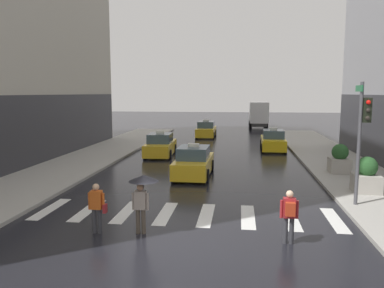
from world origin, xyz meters
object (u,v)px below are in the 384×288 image
at_px(pedestrian_with_handbag, 97,205).
at_px(pedestrian_with_umbrella, 143,188).
at_px(taxi_third, 273,141).
at_px(box_truck, 258,114).
at_px(traffic_light_pole, 363,126).
at_px(taxi_lead, 194,163).
at_px(pedestrian_with_backpack, 289,213).
at_px(taxi_second, 160,146).
at_px(planter_near_corner, 367,176).
at_px(taxi_fourth, 206,130).
at_px(planter_mid_block, 340,160).

bearing_deg(pedestrian_with_handbag, pedestrian_with_umbrella, 5.77).
relative_size(taxi_third, box_truck, 0.61).
bearing_deg(traffic_light_pole, pedestrian_with_handbag, -157.05).
height_order(taxi_lead, pedestrian_with_umbrella, pedestrian_with_umbrella).
relative_size(taxi_third, pedestrian_with_handbag, 2.77).
relative_size(pedestrian_with_umbrella, pedestrian_with_backpack, 1.18).
relative_size(taxi_second, box_truck, 0.61).
distance_m(pedestrian_with_backpack, pedestrian_with_handbag, 6.05).
height_order(traffic_light_pole, planter_near_corner, traffic_light_pole).
xyz_separation_m(taxi_second, pedestrian_with_umbrella, (2.62, -15.34, 0.79)).
bearing_deg(planter_near_corner, pedestrian_with_umbrella, -146.31).
xyz_separation_m(taxi_fourth, pedestrian_with_handbag, (-1.12, -27.59, 0.21)).
distance_m(taxi_lead, box_truck, 29.80).
bearing_deg(taxi_third, planter_mid_block, -72.65).
distance_m(taxi_fourth, box_truck, 12.34).
bearing_deg(taxi_lead, pedestrian_with_handbag, -102.82).
height_order(traffic_light_pole, taxi_lead, traffic_light_pole).
xyz_separation_m(box_truck, planter_mid_block, (3.13, -28.29, -0.98)).
height_order(planter_near_corner, planter_mid_block, same).
bearing_deg(pedestrian_with_handbag, traffic_light_pole, 22.95).
height_order(taxi_second, planter_near_corner, taxi_second).
xyz_separation_m(taxi_lead, taxi_third, (5.12, 10.23, 0.00)).
bearing_deg(pedestrian_with_handbag, taxi_fourth, 87.67).
bearing_deg(planter_near_corner, taxi_second, 139.69).
distance_m(taxi_lead, taxi_fourth, 18.56).
bearing_deg(taxi_third, box_truck, 90.84).
bearing_deg(taxi_second, planter_near_corner, -40.31).
distance_m(box_truck, planter_mid_block, 28.48).
relative_size(box_truck, planter_mid_block, 4.72).
xyz_separation_m(taxi_lead, pedestrian_with_umbrella, (-0.58, -8.90, 0.79)).
distance_m(taxi_third, planter_mid_block, 9.57).
bearing_deg(taxi_lead, planter_mid_block, 7.81).
bearing_deg(planter_near_corner, taxi_lead, 158.83).
bearing_deg(planter_mid_block, box_truck, 96.32).
relative_size(taxi_lead, taxi_third, 1.00).
bearing_deg(taxi_lead, taxi_fourth, 92.90).
distance_m(taxi_fourth, pedestrian_with_backpack, 28.18).
bearing_deg(planter_near_corner, pedestrian_with_handbag, -149.71).
xyz_separation_m(taxi_lead, taxi_second, (-3.20, 6.44, 0.00)).
distance_m(pedestrian_with_umbrella, pedestrian_with_handbag, 1.60).
xyz_separation_m(taxi_lead, planter_mid_block, (7.98, 1.09, 0.15)).
bearing_deg(pedestrian_with_umbrella, pedestrian_with_backpack, -3.73).
xyz_separation_m(taxi_second, taxi_third, (8.32, 3.79, 0.00)).
relative_size(taxi_second, pedestrian_with_umbrella, 2.37).
bearing_deg(pedestrian_with_umbrella, taxi_second, 99.69).
distance_m(pedestrian_with_handbag, planter_near_corner, 11.74).
distance_m(traffic_light_pole, pedestrian_with_handbag, 10.29).
height_order(taxi_fourth, pedestrian_with_handbag, taxi_fourth).
bearing_deg(traffic_light_pole, taxi_fourth, 108.90).
relative_size(traffic_light_pole, box_truck, 0.64).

